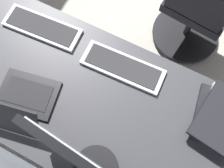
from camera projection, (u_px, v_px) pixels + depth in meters
The scene contains 8 objects.
desk at pixel (107, 111), 1.24m from camera, with size 2.08×0.74×0.73m.
drawer_pedestal at pixel (141, 144), 1.50m from camera, with size 0.40×0.51×0.69m.
monitor_primary at pixel (92, 167), 0.87m from camera, with size 0.55×0.20×0.40m.
laptop_leftmost at pixel (21, 103), 1.14m from camera, with size 0.33×0.34×0.19m.
keyboard_main at pixel (123, 67), 1.24m from camera, with size 0.43×0.16×0.02m.
keyboard_spare at pixel (42, 27), 1.32m from camera, with size 0.43×0.17×0.02m.
book_stack_near at pixel (221, 117), 1.13m from camera, with size 0.26×0.33×0.07m.
office_chair at pixel (197, 9), 1.69m from camera, with size 0.56×0.58×0.97m.
Camera 1 is at (-0.19, 2.00, 1.89)m, focal length 39.61 mm.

